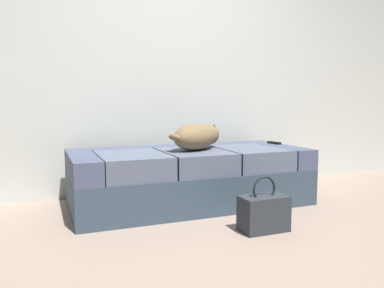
{
  "coord_description": "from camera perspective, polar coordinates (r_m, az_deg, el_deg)",
  "views": [
    {
      "loc": [
        -1.18,
        -1.84,
        0.86
      ],
      "look_at": [
        0.0,
        1.07,
        0.52
      ],
      "focal_mm": 35.49,
      "sensor_mm": 36.0,
      "label": 1
    }
  ],
  "objects": [
    {
      "name": "ground_plane",
      "position": [
        2.35,
        10.26,
        -15.44
      ],
      "size": [
        10.0,
        10.0,
        0.0
      ],
      "primitive_type": "plane",
      "color": "tan"
    },
    {
      "name": "tv_remote",
      "position": [
        3.72,
        12.24,
        0.19
      ],
      "size": [
        0.07,
        0.15,
        0.02
      ],
      "primitive_type": "cube",
      "rotation": [
        0.0,
        0.0,
        0.15
      ],
      "color": "black",
      "rests_on": "couch"
    },
    {
      "name": "couch",
      "position": [
        3.25,
        -0.34,
        -4.95
      ],
      "size": [
        1.97,
        0.89,
        0.47
      ],
      "color": "#364859",
      "rests_on": "ground"
    },
    {
      "name": "back_wall",
      "position": [
        3.82,
        -3.94,
        14.27
      ],
      "size": [
        6.4,
        0.1,
        2.8
      ],
      "primitive_type": "cube",
      "color": "silver",
      "rests_on": "ground"
    },
    {
      "name": "dog_tan",
      "position": [
        3.18,
        0.81,
        1.15
      ],
      "size": [
        0.59,
        0.5,
        0.22
      ],
      "color": "olive",
      "rests_on": "couch"
    },
    {
      "name": "handbag",
      "position": [
        2.64,
        10.72,
        -10.1
      ],
      "size": [
        0.32,
        0.18,
        0.38
      ],
      "color": "#2D323A",
      "rests_on": "ground"
    }
  ]
}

